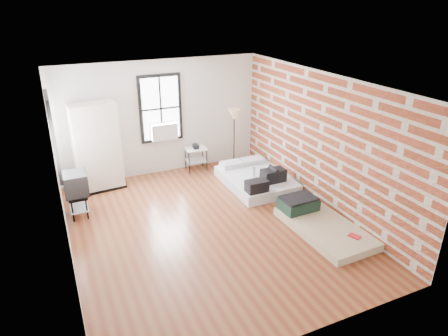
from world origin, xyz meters
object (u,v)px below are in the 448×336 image
mattress_bare (318,222)px  side_table (196,153)px  wardrobe (97,147)px  floor_lamp (234,118)px  mattress_main (256,179)px  tv_stand (76,185)px

mattress_bare → side_table: size_ratio=2.86×
mattress_bare → side_table: bearing=106.0°
wardrobe → floor_lamp: wardrobe is taller
wardrobe → floor_lamp: bearing=-4.6°
side_table → floor_lamp: size_ratio=0.46×
mattress_main → tv_stand: 4.00m
mattress_main → tv_stand: size_ratio=2.04×
wardrobe → side_table: size_ratio=2.90×
wardrobe → floor_lamp: size_ratio=1.34×
mattress_bare → wardrobe: 5.07m
mattress_main → floor_lamp: floor_lamp is taller
mattress_main → mattress_bare: bearing=-85.2°
wardrobe → tv_stand: bearing=-124.0°
wardrobe → side_table: (2.39, 0.07, -0.53)m
mattress_main → wardrobe: 3.73m
mattress_main → wardrobe: bearing=157.7°
wardrobe → tv_stand: wardrobe is taller
mattress_main → mattress_bare: mattress_main is taller
floor_lamp → tv_stand: size_ratio=1.65×
mattress_bare → tv_stand: (-4.14, 2.46, 0.52)m
floor_lamp → side_table: bearing=176.2°
side_table → floor_lamp: bearing=-3.8°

